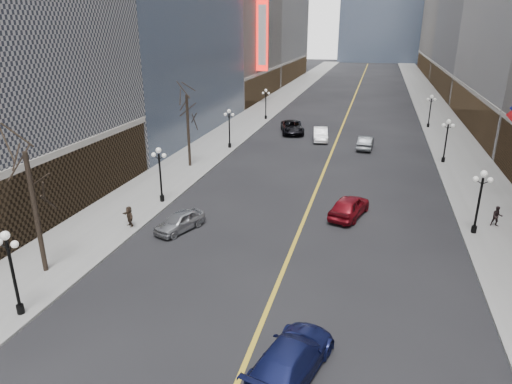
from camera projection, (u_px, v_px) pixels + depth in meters
The scene contains 21 objects.
sidewalk_east at pixel (441, 123), 67.50m from camera, with size 6.00×230.00×0.15m, color gray.
sidewalk_west at pixel (258, 114), 74.20m from camera, with size 6.00×230.00×0.15m, color gray.
lane_line at pixel (350, 108), 79.95m from camera, with size 0.25×200.00×0.02m, color gold.
streetlamp_east_1 at pixel (480, 195), 30.74m from camera, with size 1.26×0.44×4.52m.
streetlamp_east_2 at pixel (447, 136), 47.08m from camera, with size 1.26×0.44×4.52m.
streetlamp_east_3 at pixel (430, 108), 63.42m from camera, with size 1.26×0.44×4.52m.
streetlamp_west_0 at pixel (11, 265), 21.87m from camera, with size 1.26×0.44×4.52m.
streetlamp_west_1 at pixel (160, 169), 36.39m from camera, with size 1.26×0.44×4.52m.
streetlamp_west_2 at pixel (229, 124), 52.73m from camera, with size 1.26×0.44×4.52m.
streetlamp_west_3 at pixel (266, 101), 69.07m from camera, with size 1.26×0.44×4.52m.
theatre_marquee at pixel (262, 35), 79.62m from camera, with size 2.00×0.55×12.00m.
tree_west_near at pixel (28, 171), 24.75m from camera, with size 3.60×3.60×7.92m.
tree_west_far at pixel (187, 106), 44.72m from camera, with size 3.60×3.60×7.92m.
car_nb_near at pixel (180, 221), 32.17m from camera, with size 1.63×4.06×1.38m, color #A3A6AB.
car_nb_mid at pixel (320, 134), 57.28m from camera, with size 1.71×4.90×1.61m, color white.
car_nb_far at pixel (292, 127), 61.09m from camera, with size 2.78×6.03×1.68m, color black.
car_sb_near at pixel (291, 358), 18.82m from camera, with size 2.24×5.52×1.60m, color #13194A.
car_sb_mid at pixel (349, 206), 34.45m from camera, with size 1.97×4.90×1.67m, color maroon.
car_sb_far at pixel (365, 142), 53.42m from camera, with size 1.62×4.66×1.53m, color #515559.
ped_east_walk at pixel (497, 216), 32.46m from camera, with size 0.73×0.40×1.51m, color black.
ped_west_far at pixel (129, 216), 32.48m from camera, with size 1.39×0.40×1.50m, color #33261C.
Camera 1 is at (4.50, -1.69, 13.72)m, focal length 32.00 mm.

